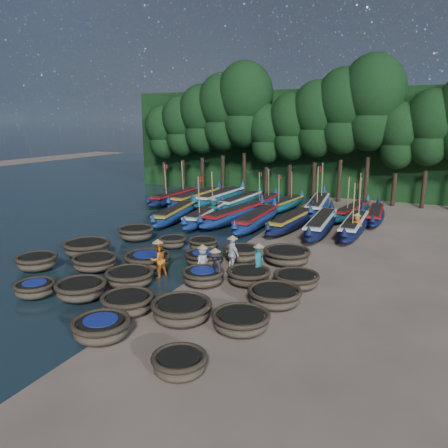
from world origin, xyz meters
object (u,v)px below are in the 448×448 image
at_px(coracle_19, 296,279).
at_px(fisherman_0, 203,260).
at_px(coracle_9, 241,321).
at_px(long_boat_14, 285,205).
at_px(coracle_10, 37,262).
at_px(coracle_4, 179,364).
at_px(coracle_17, 204,258).
at_px(fisherman_4, 232,253).
at_px(coracle_24, 287,255).
at_px(coracle_18, 248,276).
at_px(long_boat_5, 257,219).
at_px(coracle_20, 136,233).
at_px(coracle_21, 173,242).
at_px(coracle_15, 87,248).
at_px(long_boat_11, 221,197).
at_px(coracle_3, 101,328).
at_px(fisherman_5, 213,210).
at_px(long_boat_2, 175,214).
at_px(fisherman_1, 259,261).
at_px(long_boat_8, 354,226).
at_px(coracle_5, 35,288).
at_px(fisherman_6, 356,226).
at_px(coracle_22, 203,244).
at_px(long_boat_10, 196,198).
at_px(long_boat_13, 263,203).
at_px(long_boat_15, 318,205).
at_px(long_boat_6, 292,221).
at_px(long_boat_16, 352,211).
at_px(fisherman_3, 215,267).
at_px(coracle_6, 81,289).
at_px(long_boat_12, 241,202).
at_px(long_boat_7, 321,224).
at_px(coracle_23, 242,253).
at_px(coracle_16, 147,260).
at_px(fisherman_2, 158,259).
at_px(long_boat_3, 206,215).
at_px(long_boat_17, 375,215).
at_px(coracle_12, 130,277).
at_px(coracle_11, 95,262).

bearing_deg(coracle_19, fisherman_0, -172.39).
height_order(coracle_9, long_boat_14, long_boat_14).
bearing_deg(coracle_10, coracle_4, -23.90).
relative_size(coracle_17, fisherman_4, 1.05).
height_order(coracle_4, coracle_24, coracle_24).
bearing_deg(coracle_18, long_boat_5, 109.02).
distance_m(coracle_9, coracle_18, 4.48).
height_order(coracle_4, coracle_20, coracle_20).
bearing_deg(coracle_21, coracle_15, -135.44).
xyz_separation_m(coracle_9, long_boat_11, (-10.77, 20.94, 0.21)).
height_order(coracle_3, fisherman_5, fisherman_5).
bearing_deg(coracle_15, long_boat_2, 90.66).
bearing_deg(fisherman_1, fisherman_4, 81.34).
bearing_deg(long_boat_14, long_boat_8, -31.94).
height_order(coracle_5, fisherman_6, fisherman_6).
bearing_deg(coracle_22, coracle_17, -61.22).
distance_m(coracle_9, long_boat_11, 23.54).
xyz_separation_m(long_boat_10, long_boat_13, (5.86, 0.80, -0.10)).
relative_size(long_boat_2, long_boat_15, 0.89).
height_order(long_boat_6, long_boat_16, long_boat_16).
bearing_deg(long_boat_2, fisherman_3, -60.77).
relative_size(coracle_15, long_boat_2, 0.32).
height_order(coracle_6, coracle_15, coracle_15).
height_order(long_boat_10, long_boat_13, long_boat_13).
bearing_deg(coracle_22, fisherman_5, 111.73).
relative_size(coracle_19, long_boat_15, 0.24).
bearing_deg(coracle_10, coracle_3, -28.91).
bearing_deg(long_boat_12, fisherman_4, -65.63).
bearing_deg(long_boat_7, fisherman_4, -106.51).
bearing_deg(long_boat_6, fisherman_6, -3.40).
height_order(coracle_23, long_boat_5, long_boat_5).
bearing_deg(long_boat_16, long_boat_7, -91.73).
height_order(coracle_15, coracle_23, coracle_15).
bearing_deg(coracle_16, long_boat_11, 103.31).
relative_size(coracle_4, fisherman_2, 0.90).
relative_size(coracle_3, long_boat_11, 0.24).
height_order(long_boat_3, fisherman_1, long_boat_3).
distance_m(long_boat_16, long_boat_17, 1.78).
distance_m(long_boat_17, fisherman_3, 17.02).
bearing_deg(coracle_3, coracle_12, 115.99).
height_order(coracle_6, long_boat_13, long_boat_13).
bearing_deg(fisherman_1, fisherman_6, -2.72).
relative_size(long_boat_13, fisherman_0, 4.44).
bearing_deg(coracle_11, coracle_10, -155.34).
distance_m(long_boat_3, long_boat_6, 6.19).
bearing_deg(long_boat_10, coracle_15, -82.34).
bearing_deg(long_boat_15, coracle_3, -100.54).
height_order(coracle_16, long_boat_8, long_boat_8).
distance_m(fisherman_3, fisherman_6, 11.69).
distance_m(fisherman_2, fisherman_4, 3.58).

